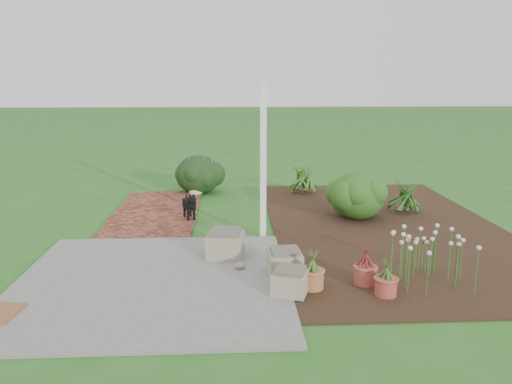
{
  "coord_description": "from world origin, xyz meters",
  "views": [
    {
      "loc": [
        -0.22,
        -7.83,
        2.57
      ],
      "look_at": [
        0.2,
        0.4,
        0.7
      ],
      "focal_mm": 35.0,
      "sensor_mm": 36.0,
      "label": 1
    }
  ],
  "objects_px": {
    "cream_ceramic_urn": "(196,184)",
    "evergreen_shrub": "(357,195)",
    "stone_trough_near": "(285,263)",
    "black_dog": "(190,204)"
  },
  "relations": [
    {
      "from": "stone_trough_near",
      "to": "black_dog",
      "type": "distance_m",
      "value": 3.1
    },
    {
      "from": "cream_ceramic_urn",
      "to": "evergreen_shrub",
      "type": "xyz_separation_m",
      "value": [
        3.16,
        -2.15,
        0.22
      ]
    },
    {
      "from": "black_dog",
      "to": "cream_ceramic_urn",
      "type": "relative_size",
      "value": 1.3
    },
    {
      "from": "stone_trough_near",
      "to": "black_dog",
      "type": "bearing_deg",
      "value": 118.29
    },
    {
      "from": "black_dog",
      "to": "stone_trough_near",
      "type": "bearing_deg",
      "value": -80.4
    },
    {
      "from": "stone_trough_near",
      "to": "evergreen_shrub",
      "type": "xyz_separation_m",
      "value": [
        1.65,
        2.72,
        0.28
      ]
    },
    {
      "from": "cream_ceramic_urn",
      "to": "evergreen_shrub",
      "type": "distance_m",
      "value": 3.83
    },
    {
      "from": "stone_trough_near",
      "to": "cream_ceramic_urn",
      "type": "bearing_deg",
      "value": 107.16
    },
    {
      "from": "black_dog",
      "to": "evergreen_shrub",
      "type": "distance_m",
      "value": 3.12
    },
    {
      "from": "stone_trough_near",
      "to": "cream_ceramic_urn",
      "type": "relative_size",
      "value": 1.05
    }
  ]
}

